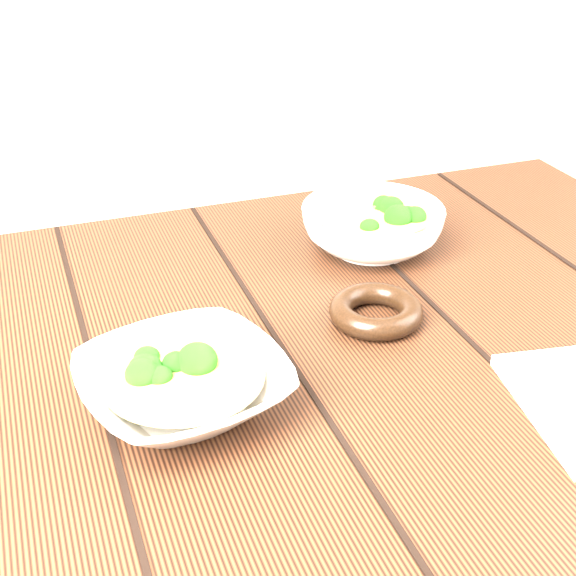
{
  "coord_description": "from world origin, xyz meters",
  "views": [
    {
      "loc": [
        -0.26,
        -0.7,
        1.24
      ],
      "look_at": [
        0.0,
        0.03,
        0.8
      ],
      "focal_mm": 50.0,
      "sensor_mm": 36.0,
      "label": 1
    }
  ],
  "objects_px": {
    "table": "(297,426)",
    "soup_bowl_front": "(184,385)",
    "soup_bowl_back": "(372,227)",
    "trivet": "(376,311)"
  },
  "relations": [
    {
      "from": "table",
      "to": "soup_bowl_back",
      "type": "bearing_deg",
      "value": 46.12
    },
    {
      "from": "table",
      "to": "soup_bowl_front",
      "type": "relative_size",
      "value": 5.19
    },
    {
      "from": "soup_bowl_front",
      "to": "soup_bowl_back",
      "type": "relative_size",
      "value": 1.04
    },
    {
      "from": "table",
      "to": "trivet",
      "type": "distance_m",
      "value": 0.17
    },
    {
      "from": "table",
      "to": "soup_bowl_front",
      "type": "xyz_separation_m",
      "value": [
        -0.14,
        -0.07,
        0.15
      ]
    },
    {
      "from": "table",
      "to": "soup_bowl_back",
      "type": "xyz_separation_m",
      "value": [
        0.18,
        0.18,
        0.15
      ]
    },
    {
      "from": "soup_bowl_front",
      "to": "trivet",
      "type": "distance_m",
      "value": 0.26
    },
    {
      "from": "trivet",
      "to": "table",
      "type": "bearing_deg",
      "value": -174.58
    },
    {
      "from": "table",
      "to": "soup_bowl_back",
      "type": "distance_m",
      "value": 0.3
    },
    {
      "from": "trivet",
      "to": "soup_bowl_back",
      "type": "bearing_deg",
      "value": 66.36
    }
  ]
}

